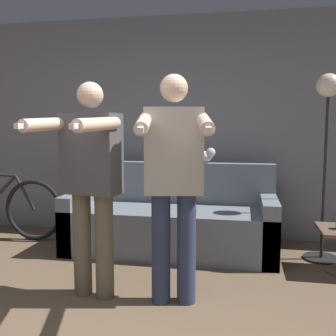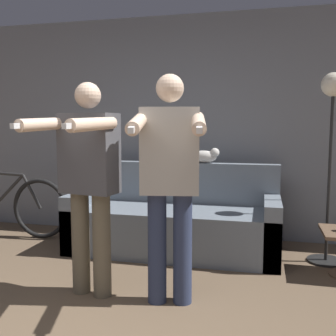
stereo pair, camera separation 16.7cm
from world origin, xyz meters
The scene contains 6 objects.
wall_back centered at (0.00, 2.94, 1.30)m, with size 10.00×0.05×2.60m.
couch centered at (0.20, 2.28, 0.30)m, with size 2.17×0.83×0.91m.
person_left centered at (-0.19, 1.06, 0.95)m, with size 0.58×0.73×1.65m.
person_right centered at (0.45, 1.06, 0.97)m, with size 0.57×0.73×1.69m.
cat centered at (0.48, 2.58, 0.99)m, with size 0.40×0.15×0.17m.
floor_lamp centered at (1.72, 2.29, 1.35)m, with size 0.35×0.35×1.82m.
Camera 1 is at (0.94, -1.71, 1.33)m, focal length 42.00 mm.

